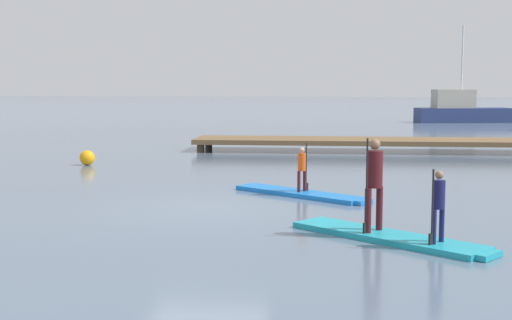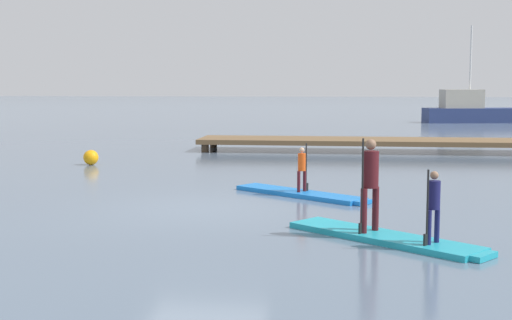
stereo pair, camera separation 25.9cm
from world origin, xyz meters
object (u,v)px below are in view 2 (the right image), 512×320
object	(u,v)px
paddler_adult	(370,179)
fishing_boat_green_midground	(468,110)
paddler_child_front	(433,203)
paddler_child_solo	(302,167)
paddleboard_near	(301,194)
mooring_buoy_near	(91,157)
paddleboard_far	(386,238)

from	to	relation	value
paddler_adult	fishing_boat_green_midground	bearing A→B (deg)	77.47
paddler_child_front	paddler_child_solo	bearing A→B (deg)	114.52
paddleboard_near	paddler_child_front	world-z (taller)	paddler_child_front
paddler_child_solo	mooring_buoy_near	distance (m)	8.78
paddler_child_front	fishing_boat_green_midground	xyz separation A→B (m)	(6.96, 36.29, 0.09)
paddleboard_far	fishing_boat_green_midground	world-z (taller)	fishing_boat_green_midground
mooring_buoy_near	paddleboard_near	bearing A→B (deg)	-37.66
paddleboard_far	paddler_child_front	bearing A→B (deg)	-40.12
paddleboard_far	paddler_adult	size ratio (longest dim) A/B	2.04
paddler_child_front	paddler_adult	bearing A→B (deg)	140.41
paddleboard_far	paddler_adult	bearing A→B (deg)	141.79
paddleboard_far	mooring_buoy_near	size ratio (longest dim) A/B	6.80
paddleboard_far	mooring_buoy_near	distance (m)	12.99
paddleboard_near	fishing_boat_green_midground	world-z (taller)	fishing_boat_green_midground
paddleboard_far	fishing_boat_green_midground	distance (m)	36.54
paddler_child_solo	mooring_buoy_near	size ratio (longest dim) A/B	2.32
paddler_child_solo	paddler_adult	size ratio (longest dim) A/B	0.70
paddleboard_near	paddler_child_front	xyz separation A→B (m)	(2.29, -4.98, 0.69)
paddleboard_near	paddler_child_front	distance (m)	5.53
paddler_child_front	mooring_buoy_near	bearing A→B (deg)	131.76
paddleboard_near	paddler_child_solo	size ratio (longest dim) A/B	2.89
paddler_child_solo	paddler_adult	world-z (taller)	paddler_adult
paddleboard_far	fishing_boat_green_midground	size ratio (longest dim) A/B	0.51
paddler_adult	paddler_child_front	distance (m)	1.24
paddler_adult	mooring_buoy_near	distance (m)	12.68
paddler_adult	mooring_buoy_near	world-z (taller)	paddler_adult
paddleboard_far	mooring_buoy_near	world-z (taller)	mooring_buoy_near
paddler_child_solo	paddleboard_far	xyz separation A→B (m)	(1.60, -4.42, -0.62)
paddleboard_near	paddler_adult	xyz separation A→B (m)	(1.36, -4.21, 0.94)
paddler_child_front	paddleboard_far	bearing A→B (deg)	139.88
paddler_child_solo	fishing_boat_green_midground	size ratio (longest dim) A/B	0.18
paddler_adult	paddleboard_near	bearing A→B (deg)	107.88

